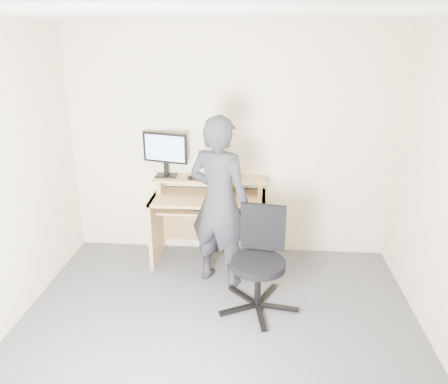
# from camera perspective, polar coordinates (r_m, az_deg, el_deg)

# --- Properties ---
(ground) EXTENTS (3.50, 3.50, 0.00)m
(ground) POSITION_cam_1_polar(r_m,az_deg,el_deg) (3.71, -1.29, -19.69)
(ground) COLOR #56575C
(ground) RESTS_ON ground
(back_wall) EXTENTS (3.50, 0.02, 2.50)m
(back_wall) POSITION_cam_1_polar(r_m,az_deg,el_deg) (4.74, 0.72, 6.31)
(back_wall) COLOR beige
(back_wall) RESTS_ON ground
(ceiling) EXTENTS (3.50, 3.50, 0.02)m
(ceiling) POSITION_cam_1_polar(r_m,az_deg,el_deg) (2.86, -1.70, 22.59)
(ceiling) COLOR white
(ceiling) RESTS_ON back_wall
(desk) EXTENTS (1.20, 0.60, 0.91)m
(desk) POSITION_cam_1_polar(r_m,az_deg,el_deg) (4.76, -1.90, -2.53)
(desk) COLOR tan
(desk) RESTS_ON ground
(monitor) EXTENTS (0.50, 0.17, 0.48)m
(monitor) POSITION_cam_1_polar(r_m,az_deg,el_deg) (4.70, -7.70, 5.39)
(monitor) COLOR black
(monitor) RESTS_ON desk
(external_drive) EXTENTS (0.09, 0.14, 0.20)m
(external_drive) POSITION_cam_1_polar(r_m,az_deg,el_deg) (4.70, -1.62, 3.17)
(external_drive) COLOR black
(external_drive) RESTS_ON desk
(travel_mug) EXTENTS (0.08, 0.08, 0.17)m
(travel_mug) POSITION_cam_1_polar(r_m,az_deg,el_deg) (4.66, -1.24, 2.82)
(travel_mug) COLOR silver
(travel_mug) RESTS_ON desk
(smartphone) EXTENTS (0.10, 0.14, 0.01)m
(smartphone) POSITION_cam_1_polar(r_m,az_deg,el_deg) (4.67, 0.16, 1.86)
(smartphone) COLOR black
(smartphone) RESTS_ON desk
(charger) EXTENTS (0.06, 0.05, 0.03)m
(charger) POSITION_cam_1_polar(r_m,az_deg,el_deg) (4.65, -4.43, 1.84)
(charger) COLOR black
(charger) RESTS_ON desk
(headphones) EXTENTS (0.18, 0.18, 0.06)m
(headphones) POSITION_cam_1_polar(r_m,az_deg,el_deg) (4.79, -3.31, 2.30)
(headphones) COLOR silver
(headphones) RESTS_ON desk
(keyboard) EXTENTS (0.48, 0.26, 0.03)m
(keyboard) POSITION_cam_1_polar(r_m,az_deg,el_deg) (4.57, -3.38, -1.92)
(keyboard) COLOR black
(keyboard) RESTS_ON desk
(mouse) EXTENTS (0.10, 0.06, 0.04)m
(mouse) POSITION_cam_1_polar(r_m,az_deg,el_deg) (4.50, 0.66, -0.88)
(mouse) COLOR black
(mouse) RESTS_ON desk
(office_chair) EXTENTS (0.72, 0.72, 0.92)m
(office_chair) POSITION_cam_1_polar(r_m,az_deg,el_deg) (3.95, 4.71, -8.31)
(office_chair) COLOR black
(office_chair) RESTS_ON ground
(person) EXTENTS (0.73, 0.61, 1.70)m
(person) POSITION_cam_1_polar(r_m,az_deg,el_deg) (4.17, -0.62, -1.40)
(person) COLOR black
(person) RESTS_ON ground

